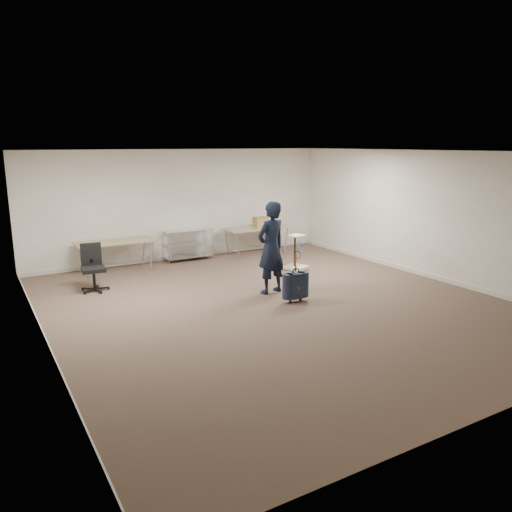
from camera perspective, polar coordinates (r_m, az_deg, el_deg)
ground at (r=9.37m, az=2.25°, el=-5.54°), size 9.00×9.00×0.00m
room_shell at (r=10.50m, az=-1.80°, el=-3.23°), size 8.00×9.00×9.00m
folding_table_left at (r=12.03m, az=-15.75°, el=1.43°), size 1.80×0.75×0.73m
folding_table_right at (r=13.45m, az=0.09°, el=3.07°), size 1.80×0.75×0.73m
wire_shelf at (r=12.89m, az=-7.79°, el=1.45°), size 1.22×0.47×0.80m
person at (r=9.87m, az=1.73°, el=0.94°), size 0.75×0.57×1.84m
suitcase at (r=9.43m, az=4.55°, el=-3.40°), size 0.36×0.23×0.95m
office_chair at (r=10.67m, az=-18.06°, el=-2.27°), size 0.58×0.58×0.96m
equipment_cart at (r=11.87m, az=4.61°, el=-0.53°), size 0.57×0.57×0.84m
cardboard_box at (r=13.48m, az=0.52°, el=3.90°), size 0.36×0.27×0.27m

